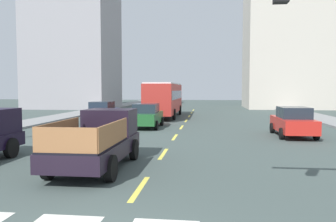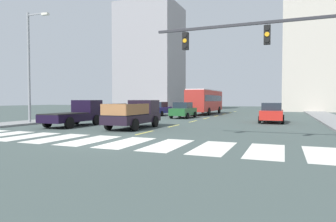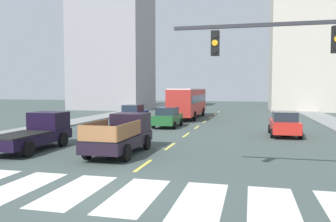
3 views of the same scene
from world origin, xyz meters
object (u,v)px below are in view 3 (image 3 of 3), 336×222
(sedan_far, at_px, (284,124))
(pickup_dark, at_px, (36,132))
(sedan_mid, at_px, (133,113))
(sedan_near_left, at_px, (168,117))
(pickup_stakebed, at_px, (122,135))
(city_bus, at_px, (188,101))

(sedan_far, bearing_deg, pickup_dark, -146.24)
(sedan_mid, relative_size, sedan_near_left, 1.00)
(pickup_stakebed, xyz_separation_m, sedan_mid, (-4.86, 15.38, -0.08))
(pickup_dark, relative_size, sedan_mid, 1.18)
(pickup_dark, distance_m, sedan_near_left, 12.90)
(pickup_stakebed, relative_size, sedan_mid, 1.18)
(sedan_far, bearing_deg, pickup_stakebed, -134.49)
(sedan_near_left, bearing_deg, city_bus, 91.16)
(sedan_far, height_order, sedan_mid, same)
(pickup_dark, distance_m, sedan_far, 16.23)
(pickup_stakebed, bearing_deg, pickup_dark, -177.55)
(pickup_stakebed, distance_m, sedan_far, 12.22)
(sedan_mid, xyz_separation_m, sedan_near_left, (4.35, -3.46, 0.00))
(pickup_stakebed, xyz_separation_m, sedan_near_left, (-0.50, 11.92, -0.08))
(pickup_dark, xyz_separation_m, city_bus, (4.56, 21.13, 1.03))
(pickup_dark, xyz_separation_m, sedan_far, (13.69, 8.72, -0.06))
(pickup_stakebed, relative_size, sedan_far, 1.18)
(pickup_dark, height_order, sedan_near_left, pickup_dark)
(city_bus, height_order, sedan_mid, city_bus)
(pickup_dark, bearing_deg, sedan_far, 33.31)
(city_bus, xyz_separation_m, sedan_near_left, (-0.13, -9.02, -1.09))
(sedan_far, height_order, sedan_near_left, same)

